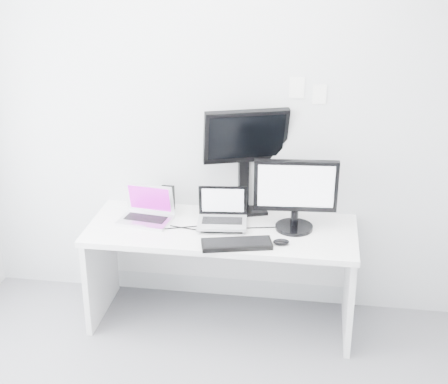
# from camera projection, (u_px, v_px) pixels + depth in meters

# --- Properties ---
(back_wall) EXTENTS (3.60, 0.00, 3.60)m
(back_wall) POSITION_uv_depth(u_px,v_px,m) (229.00, 124.00, 4.47)
(back_wall) COLOR silver
(back_wall) RESTS_ON ground
(desk) EXTENTS (1.80, 0.70, 0.73)m
(desk) POSITION_uv_depth(u_px,v_px,m) (222.00, 276.00, 4.53)
(desk) COLOR white
(desk) RESTS_ON ground
(macbook) EXTENTS (0.38, 0.30, 0.26)m
(macbook) POSITION_uv_depth(u_px,v_px,m) (144.00, 205.00, 4.43)
(macbook) COLOR silver
(macbook) RESTS_ON desk
(speaker) EXTENTS (0.11, 0.11, 0.18)m
(speaker) POSITION_uv_depth(u_px,v_px,m) (167.00, 199.00, 4.61)
(speaker) COLOR black
(speaker) RESTS_ON desk
(dell_laptop) EXTENTS (0.35, 0.29, 0.27)m
(dell_laptop) POSITION_uv_depth(u_px,v_px,m) (222.00, 209.00, 4.34)
(dell_laptop) COLOR #A5A7AC
(dell_laptop) RESTS_ON desk
(rear_monitor) EXTENTS (0.61, 0.38, 0.78)m
(rear_monitor) POSITION_uv_depth(u_px,v_px,m) (245.00, 159.00, 4.49)
(rear_monitor) COLOR black
(rear_monitor) RESTS_ON desk
(samsung_monitor) EXTENTS (0.57, 0.29, 0.50)m
(samsung_monitor) POSITION_uv_depth(u_px,v_px,m) (295.00, 194.00, 4.28)
(samsung_monitor) COLOR black
(samsung_monitor) RESTS_ON desk
(keyboard) EXTENTS (0.47, 0.26, 0.03)m
(keyboard) POSITION_uv_depth(u_px,v_px,m) (237.00, 244.00, 4.14)
(keyboard) COLOR black
(keyboard) RESTS_ON desk
(mouse) EXTENTS (0.12, 0.08, 0.03)m
(mouse) POSITION_uv_depth(u_px,v_px,m) (281.00, 242.00, 4.16)
(mouse) COLOR black
(mouse) RESTS_ON desk
(wall_note_0) EXTENTS (0.10, 0.00, 0.14)m
(wall_note_0) POSITION_uv_depth(u_px,v_px,m) (297.00, 88.00, 4.30)
(wall_note_0) COLOR white
(wall_note_0) RESTS_ON back_wall
(wall_note_1) EXTENTS (0.09, 0.00, 0.13)m
(wall_note_1) POSITION_uv_depth(u_px,v_px,m) (319.00, 94.00, 4.30)
(wall_note_1) COLOR white
(wall_note_1) RESTS_ON back_wall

